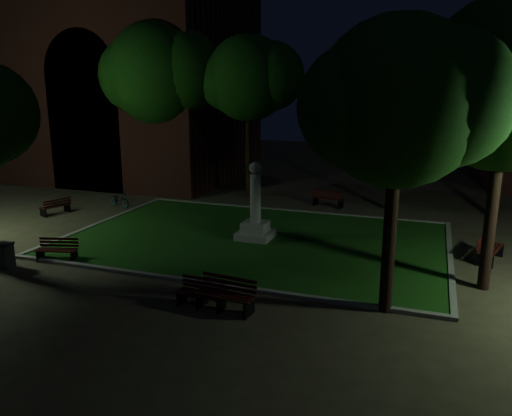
{
  "coord_description": "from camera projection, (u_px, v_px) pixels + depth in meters",
  "views": [
    {
      "loc": [
        6.68,
        -16.71,
        6.22
      ],
      "look_at": [
        0.38,
        1.0,
        1.63
      ],
      "focal_mm": 35.0,
      "sensor_mm": 36.0,
      "label": 1
    }
  ],
  "objects": [
    {
      "name": "tree_se",
      "position": [
        402.0,
        103.0,
        12.81
      ],
      "size": [
        5.49,
        4.49,
        8.06
      ],
      "color": "black",
      "rests_on": "ground"
    },
    {
      "name": "bench_near_left",
      "position": [
        202.0,
        294.0,
        14.4
      ],
      "size": [
        1.52,
        0.6,
        0.82
      ],
      "rotation": [
        0.0,
        0.0,
        -0.06
      ],
      "color": "black",
      "rests_on": "ground"
    },
    {
      "name": "bench_west_near",
      "position": [
        57.0,
        250.0,
        18.28
      ],
      "size": [
        1.55,
        0.88,
        0.81
      ],
      "rotation": [
        0.0,
        0.0,
        0.27
      ],
      "color": "black",
      "rests_on": "ground"
    },
    {
      "name": "tree_north_wl",
      "position": [
        250.0,
        78.0,
        27.04
      ],
      "size": [
        5.72,
        4.67,
        9.01
      ],
      "color": "black",
      "rests_on": "ground"
    },
    {
      "name": "lawn_kerb",
      "position": [
        255.0,
        239.0,
        20.76
      ],
      "size": [
        15.4,
        10.4,
        0.12
      ],
      "color": "slate",
      "rests_on": "ground"
    },
    {
      "name": "tree_north_er",
      "position": [
        405.0,
        91.0,
        23.79
      ],
      "size": [
        5.13,
        4.19,
        8.12
      ],
      "color": "black",
      "rests_on": "ground"
    },
    {
      "name": "building_main",
      "position": [
        99.0,
        70.0,
        34.97
      ],
      "size": [
        20.0,
        12.0,
        15.0
      ],
      "color": "#4C2119",
      "rests_on": "ground"
    },
    {
      "name": "bench_far_side",
      "position": [
        327.0,
        199.0,
        26.35
      ],
      "size": [
        1.77,
        1.0,
        0.92
      ],
      "rotation": [
        0.0,
        0.0,
        2.88
      ],
      "color": "black",
      "rests_on": "ground"
    },
    {
      "name": "bench_left_side",
      "position": [
        56.0,
        207.0,
        24.84
      ],
      "size": [
        0.94,
        1.57,
        0.82
      ],
      "rotation": [
        0.0,
        0.0,
        -1.87
      ],
      "color": "black",
      "rests_on": "ground"
    },
    {
      "name": "ground",
      "position": [
        238.0,
        255.0,
        18.94
      ],
      "size": [
        80.0,
        80.0,
        0.0
      ],
      "primitive_type": "plane",
      "color": "#463E2A"
    },
    {
      "name": "lawn",
      "position": [
        255.0,
        239.0,
        20.76
      ],
      "size": [
        15.0,
        10.0,
        0.08
      ],
      "primitive_type": "cube",
      "color": "#1C4F14",
      "rests_on": "ground"
    },
    {
      "name": "trash_bin",
      "position": [
        5.0,
        255.0,
        17.51
      ],
      "size": [
        0.55,
        0.55,
        0.9
      ],
      "color": "black",
      "rests_on": "ground"
    },
    {
      "name": "lamppost_nw",
      "position": [
        150.0,
        141.0,
        31.1
      ],
      "size": [
        1.18,
        0.28,
        4.16
      ],
      "color": "black",
      "rests_on": "ground"
    },
    {
      "name": "tree_nw",
      "position": [
        160.0,
        73.0,
        27.96
      ],
      "size": [
        7.09,
        5.79,
        9.85
      ],
      "color": "black",
      "rests_on": "ground"
    },
    {
      "name": "monument",
      "position": [
        255.0,
        218.0,
        20.55
      ],
      "size": [
        1.4,
        1.4,
        3.2
      ],
      "color": "gray",
      "rests_on": "lawn"
    },
    {
      "name": "bench_near_right",
      "position": [
        226.0,
        295.0,
        14.16
      ],
      "size": [
        1.79,
        0.78,
        0.95
      ],
      "rotation": [
        0.0,
        0.0,
        -0.1
      ],
      "color": "black",
      "rests_on": "ground"
    },
    {
      "name": "bench_right_side",
      "position": [
        488.0,
        249.0,
        18.19
      ],
      "size": [
        1.1,
        1.83,
        0.95
      ],
      "rotation": [
        0.0,
        0.0,
        1.26
      ],
      "color": "black",
      "rests_on": "ground"
    },
    {
      "name": "tree_east",
      "position": [
        511.0,
        84.0,
        14.25
      ],
      "size": [
        6.19,
        5.05,
        8.81
      ],
      "color": "black",
      "rests_on": "ground"
    },
    {
      "name": "bicycle",
      "position": [
        120.0,
        200.0,
        26.37
      ],
      "size": [
        1.58,
        0.98,
        0.79
      ],
      "primitive_type": "imported",
      "rotation": [
        0.0,
        0.0,
        1.24
      ],
      "color": "black",
      "rests_on": "ground"
    },
    {
      "name": "tree_ne",
      "position": [
        510.0,
        118.0,
        22.75
      ],
      "size": [
        5.78,
        4.71,
        7.2
      ],
      "color": "black",
      "rests_on": "ground"
    }
  ]
}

